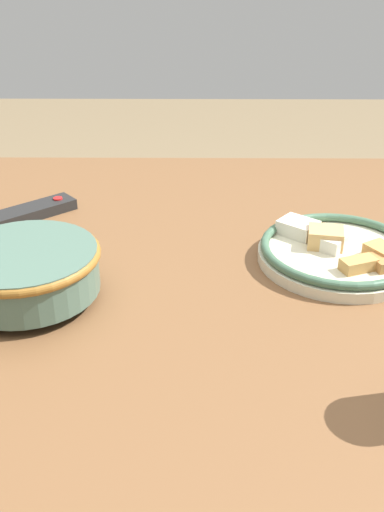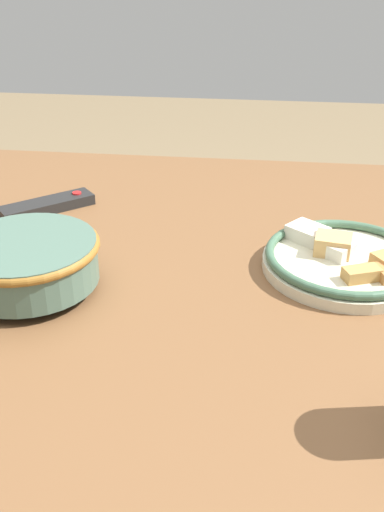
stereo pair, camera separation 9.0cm
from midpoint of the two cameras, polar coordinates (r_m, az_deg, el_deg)
dining_table at (r=1.01m, az=-4.74°, el=-4.27°), size 1.26×1.02×0.70m
noodle_bowl at (r=0.89m, az=-18.34°, el=-1.39°), size 0.21×0.21×0.08m
food_plate at (r=0.98m, az=11.18°, el=0.41°), size 0.26×0.26×0.05m
tv_remote at (r=1.17m, az=-17.45°, el=3.92°), size 0.17×0.15×0.02m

